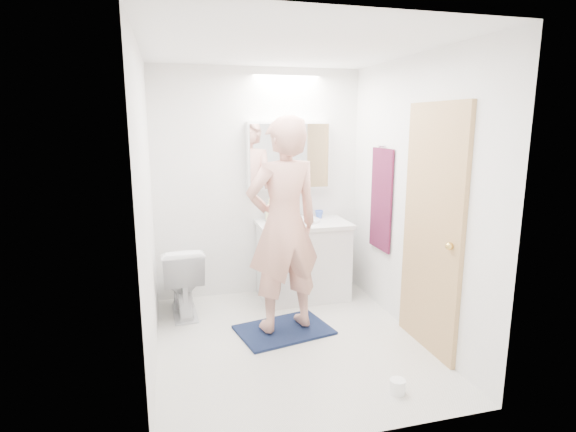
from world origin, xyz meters
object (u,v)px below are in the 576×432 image
object	(u,v)px
medicine_cabinet	(288,156)
toilet	(182,280)
vanity_cabinet	(303,262)
person	(284,226)
toothbrush_cup	(319,214)
soap_bottle_a	(269,210)
soap_bottle_b	(278,211)
toilet_paper_roll	(397,386)

from	to	relation	value
medicine_cabinet	toilet	distance (m)	1.66
vanity_cabinet	person	bearing A→B (deg)	-118.38
medicine_cabinet	toothbrush_cup	world-z (taller)	medicine_cabinet
toilet	toothbrush_cup	world-z (taller)	toothbrush_cup
medicine_cabinet	toothbrush_cup	xyz separation A→B (m)	(0.33, -0.05, -0.64)
medicine_cabinet	person	distance (m)	1.14
toilet	toothbrush_cup	bearing A→B (deg)	-171.89
toothbrush_cup	vanity_cabinet	bearing A→B (deg)	-144.70
medicine_cabinet	toilet	world-z (taller)	medicine_cabinet
vanity_cabinet	person	xyz separation A→B (m)	(-0.41, -0.75, 0.59)
soap_bottle_a	soap_bottle_b	distance (m)	0.10
toilet	soap_bottle_a	xyz separation A→B (m)	(0.93, 0.27, 0.59)
toothbrush_cup	toilet_paper_roll	xyz separation A→B (m)	(-0.11, -2.04, -0.81)
vanity_cabinet	toilet_paper_roll	xyz separation A→B (m)	(0.12, -1.88, -0.34)
person	soap_bottle_a	bearing A→B (deg)	-106.68
soap_bottle_a	toilet	bearing A→B (deg)	-164.12
vanity_cabinet	toothbrush_cup	world-z (taller)	toothbrush_cup
soap_bottle_b	toilet_paper_roll	xyz separation A→B (m)	(0.35, -2.06, -0.86)
toilet	person	size ratio (longest dim) A/B	0.37
soap_bottle_a	soap_bottle_b	size ratio (longest dim) A/B	1.26
vanity_cabinet	toilet	xyz separation A→B (m)	(-1.26, -0.11, -0.04)
toilet	toothbrush_cup	distance (m)	1.60
vanity_cabinet	toilet_paper_roll	distance (m)	1.91
person	toothbrush_cup	world-z (taller)	person
toothbrush_cup	soap_bottle_b	bearing A→B (deg)	177.51
person	toothbrush_cup	distance (m)	1.12
toilet	toilet_paper_roll	world-z (taller)	toilet
soap_bottle_a	toilet_paper_roll	distance (m)	2.26
toilet	soap_bottle_a	size ratio (longest dim) A/B	2.93
medicine_cabinet	toilet_paper_roll	world-z (taller)	medicine_cabinet
medicine_cabinet	person	size ratio (longest dim) A/B	0.47
toilet	person	xyz separation A→B (m)	(0.85, -0.64, 0.63)
vanity_cabinet	toothbrush_cup	size ratio (longest dim) A/B	9.78
person	vanity_cabinet	bearing A→B (deg)	-130.11
soap_bottle_b	toilet_paper_roll	world-z (taller)	soap_bottle_b
toilet	toothbrush_cup	size ratio (longest dim) A/B	7.55
toothbrush_cup	medicine_cabinet	bearing A→B (deg)	171.49
person	toilet_paper_roll	xyz separation A→B (m)	(0.52, -1.12, -0.93)
soap_bottle_a	soap_bottle_b	world-z (taller)	soap_bottle_a
medicine_cabinet	toothbrush_cup	bearing A→B (deg)	-8.51
toilet	medicine_cabinet	bearing A→B (deg)	-166.62
medicine_cabinet	soap_bottle_a	xyz separation A→B (m)	(-0.22, -0.06, -0.56)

